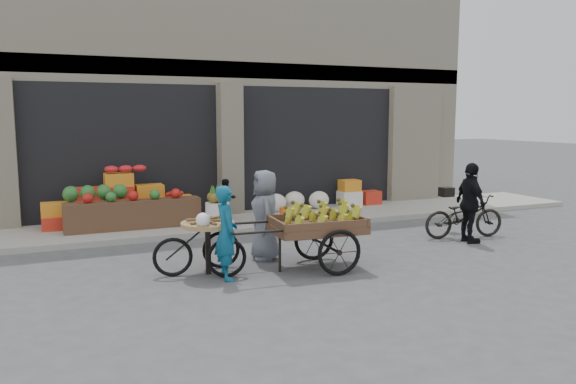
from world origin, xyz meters
name	(u,v)px	position (x,y,z in m)	size (l,w,h in m)	color
ground	(324,267)	(0.00, 0.00, 0.00)	(80.00, 80.00, 0.00)	#424244
sidewalk	(243,221)	(0.00, 4.10, 0.06)	(18.00, 2.20, 0.12)	gray
building	(197,85)	(0.00, 8.03, 3.37)	(14.00, 6.45, 7.00)	beige
fruit_display	(130,200)	(-2.48, 4.38, 0.67)	(3.10, 1.12, 1.24)	red
pineapple_bin	(217,214)	(-0.75, 3.60, 0.37)	(0.52, 0.52, 0.50)	silver
fire_hydrant	(265,205)	(0.35, 3.55, 0.50)	(0.22, 0.22, 0.71)	#A5140F
orange_bucket	(287,214)	(0.85, 3.50, 0.27)	(0.32, 0.32, 0.30)	orange
right_bay_goods	(331,197)	(2.61, 4.70, 0.41)	(3.35, 0.60, 0.70)	silver
seated_person	(227,199)	(-0.35, 4.20, 0.58)	(0.45, 0.35, 0.93)	black
banana_cart	(314,223)	(-0.18, -0.01, 0.75)	(2.55, 1.18, 1.04)	#523624
vendor_woman	(226,233)	(-1.67, -0.01, 0.72)	(0.53, 0.35, 1.45)	#0F5273
tricycle_cart	(207,239)	(-1.86, 0.38, 0.57)	(1.45, 0.95, 0.95)	#9E7F51
vendor_grey	(265,215)	(-0.70, 0.88, 0.78)	(0.77, 0.50, 1.57)	slate
bicycle	(464,216)	(3.67, 0.88, 0.45)	(0.60, 1.72, 0.90)	black
cyclist	(470,203)	(3.47, 0.48, 0.79)	(0.93, 0.39, 1.58)	black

